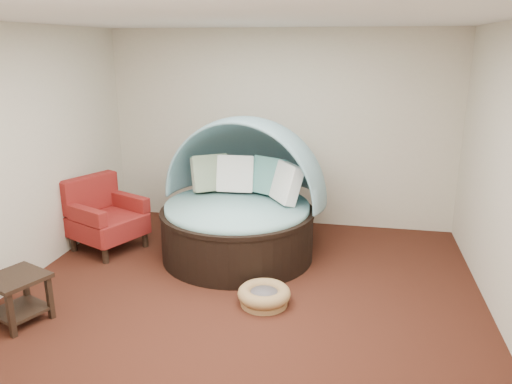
% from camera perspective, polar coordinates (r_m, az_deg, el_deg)
% --- Properties ---
extents(floor, '(5.00, 5.00, 0.00)m').
position_cam_1_polar(floor, '(5.36, -1.62, -12.18)').
color(floor, '#441E13').
rests_on(floor, ground).
extents(wall_back, '(5.00, 0.00, 5.00)m').
position_cam_1_polar(wall_back, '(7.26, 2.74, 7.18)').
color(wall_back, beige).
rests_on(wall_back, floor).
extents(wall_front, '(5.00, 0.00, 5.00)m').
position_cam_1_polar(wall_front, '(2.62, -14.42, -10.63)').
color(wall_front, beige).
rests_on(wall_front, floor).
extents(wall_left, '(0.00, 5.00, 5.00)m').
position_cam_1_polar(wall_left, '(5.92, -26.07, 3.40)').
color(wall_left, beige).
rests_on(wall_left, floor).
extents(ceiling, '(5.00, 5.00, 0.00)m').
position_cam_1_polar(ceiling, '(4.71, -1.91, 19.28)').
color(ceiling, white).
rests_on(ceiling, wall_back).
extents(canopy_daybed, '(2.30, 2.24, 1.74)m').
position_cam_1_polar(canopy_daybed, '(6.20, -1.72, -0.06)').
color(canopy_daybed, black).
rests_on(canopy_daybed, floor).
extents(pet_basket, '(0.64, 0.64, 0.19)m').
position_cam_1_polar(pet_basket, '(5.23, 0.93, -11.74)').
color(pet_basket, olive).
rests_on(pet_basket, floor).
extents(red_armchair, '(1.06, 1.06, 0.94)m').
position_cam_1_polar(red_armchair, '(6.76, -16.91, -2.70)').
color(red_armchair, black).
rests_on(red_armchair, floor).
extents(side_table, '(0.65, 0.65, 0.48)m').
position_cam_1_polar(side_table, '(5.35, -25.59, -10.29)').
color(side_table, black).
rests_on(side_table, floor).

